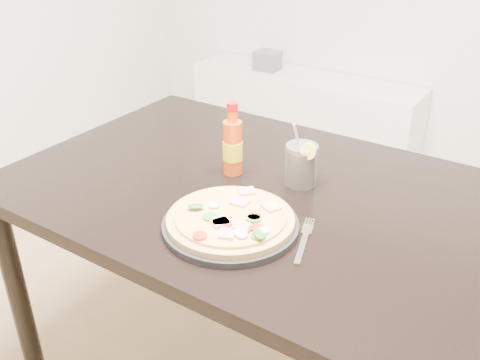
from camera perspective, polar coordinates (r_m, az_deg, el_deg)
The scene contains 8 objects.
dining_table at distance 1.48m, azimuth 2.57°, elevation -3.75°, with size 1.40×0.90×0.75m.
plate at distance 1.27m, azimuth -1.02°, elevation -4.80°, with size 0.32×0.32×0.02m, color black.
pizza at distance 1.25m, azimuth -0.93°, elevation -4.13°, with size 0.30×0.30×0.03m.
hot_sauce_bottle at distance 1.48m, azimuth -0.79°, elevation 3.66°, with size 0.06×0.06×0.21m.
cola_cup at distance 1.45m, azimuth 6.52°, elevation 1.56°, with size 0.09×0.09×0.18m.
fork at distance 1.24m, azimuth 6.90°, elevation -6.23°, with size 0.07×0.18×0.00m.
media_console at distance 3.33m, azimuth 6.72°, elevation 6.87°, with size 1.40×0.34×0.50m, color white.
cd_stack at distance 3.32m, azimuth 2.94°, elevation 12.61°, with size 0.14×0.12×0.11m.
Camera 1 is at (0.57, -0.71, 1.45)m, focal length 40.00 mm.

